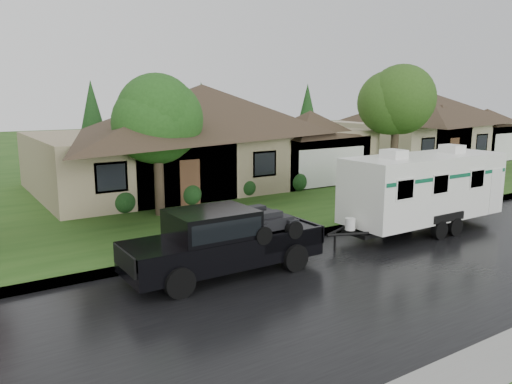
# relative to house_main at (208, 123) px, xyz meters

# --- Properties ---
(ground) EXTENTS (140.00, 140.00, 0.00)m
(ground) POSITION_rel_house_main_xyz_m (-2.29, -13.84, -3.59)
(ground) COLOR #244B17
(ground) RESTS_ON ground
(road) EXTENTS (140.00, 8.00, 0.01)m
(road) POSITION_rel_house_main_xyz_m (-2.29, -15.84, -3.59)
(road) COLOR black
(road) RESTS_ON ground
(curb) EXTENTS (140.00, 0.50, 0.15)m
(curb) POSITION_rel_house_main_xyz_m (-2.29, -11.59, -3.52)
(curb) COLOR gray
(curb) RESTS_ON ground
(lawn) EXTENTS (140.00, 26.00, 0.15)m
(lawn) POSITION_rel_house_main_xyz_m (-2.29, 1.16, -3.52)
(lawn) COLOR #244B17
(lawn) RESTS_ON ground
(house_main) EXTENTS (19.44, 10.80, 6.90)m
(house_main) POSITION_rel_house_main_xyz_m (0.00, 0.00, 0.00)
(house_main) COLOR #9C8569
(house_main) RESTS_ON lawn
(house_neighbor) EXTENTS (15.12, 9.72, 6.45)m
(house_neighbor) POSITION_rel_house_main_xyz_m (19.97, 0.50, -0.27)
(house_neighbor) COLOR #BBAD8B
(house_neighbor) RESTS_ON lawn
(tree_left_green) EXTENTS (3.49, 3.49, 5.77)m
(tree_left_green) POSITION_rel_house_main_xyz_m (-5.47, -5.95, 0.56)
(tree_left_green) COLOR #382B1E
(tree_left_green) RESTS_ON lawn
(tree_right_green) EXTENTS (3.96, 3.96, 6.55)m
(tree_right_green) POSITION_rel_house_main_xyz_m (8.72, -5.98, 1.11)
(tree_right_green) COLOR #382B1E
(tree_right_green) RESTS_ON lawn
(shrub_row) EXTENTS (13.60, 1.00, 1.00)m
(shrub_row) POSITION_rel_house_main_xyz_m (-0.29, -4.54, -2.94)
(shrub_row) COLOR #143814
(shrub_row) RESTS_ON lawn
(pickup_truck) EXTENTS (5.83, 2.21, 1.94)m
(pickup_truck) POSITION_rel_house_main_xyz_m (-6.60, -13.27, -2.55)
(pickup_truck) COLOR black
(pickup_truck) RESTS_ON ground
(travel_trailer) EXTENTS (7.19, 2.52, 3.22)m
(travel_trailer) POSITION_rel_house_main_xyz_m (2.21, -13.27, -1.88)
(travel_trailer) COLOR white
(travel_trailer) RESTS_ON ground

